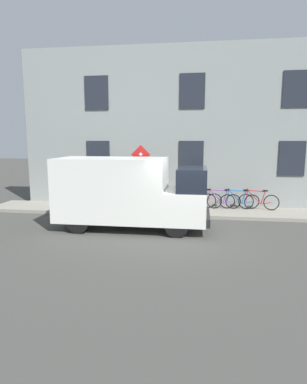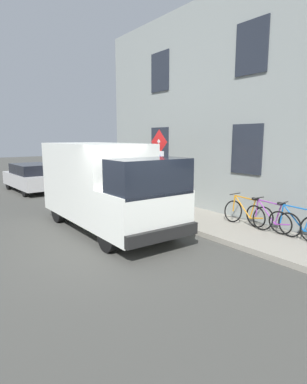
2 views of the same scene
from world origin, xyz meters
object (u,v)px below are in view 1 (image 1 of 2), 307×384
(sign_post_stacked, at_px, (141,173))
(bicycle_purple, at_px, (221,200))
(bicycle_red, at_px, (258,201))
(bicycle_orange, at_px, (202,200))
(bicycle_blue, at_px, (239,201))
(pedestrian, at_px, (84,187))
(delivery_van, at_px, (129,191))

(sign_post_stacked, xyz_separation_m, bicycle_purple, (1.30, -3.30, -1.29))
(bicycle_red, xyz_separation_m, bicycle_orange, (-0.00, 2.40, 0.00))
(bicycle_purple, xyz_separation_m, bicycle_orange, (-0.00, 0.80, 0.00))
(bicycle_blue, height_order, pedestrian, pedestrian)
(bicycle_purple, height_order, bicycle_orange, same)
(delivery_van, bearing_deg, sign_post_stacked, 87.30)
(pedestrian, bearing_deg, bicycle_red, 73.96)
(sign_post_stacked, distance_m, bicycle_orange, 3.10)
(bicycle_red, distance_m, pedestrian, 7.58)
(bicycle_red, bearing_deg, pedestrian, 10.51)
(sign_post_stacked, relative_size, pedestrian, 1.55)
(bicycle_blue, relative_size, bicycle_purple, 1.00)
(bicycle_red, xyz_separation_m, bicycle_purple, (-0.00, 1.60, 0.00))
(sign_post_stacked, relative_size, bicycle_purple, 1.55)
(sign_post_stacked, xyz_separation_m, bicycle_orange, (1.30, -2.50, -1.29))
(bicycle_purple, bearing_deg, sign_post_stacked, 23.55)
(delivery_van, xyz_separation_m, bicycle_orange, (3.20, -2.60, -0.82))
(bicycle_blue, bearing_deg, bicycle_orange, -4.58)
(bicycle_orange, bearing_deg, bicycle_red, -179.65)
(sign_post_stacked, bearing_deg, bicycle_red, -75.12)
(sign_post_stacked, height_order, delivery_van, sign_post_stacked)
(bicycle_purple, height_order, pedestrian, pedestrian)
(bicycle_orange, bearing_deg, pedestrian, 8.63)
(sign_post_stacked, bearing_deg, bicycle_orange, -62.52)
(bicycle_red, relative_size, bicycle_blue, 1.00)
(delivery_van, distance_m, bicycle_blue, 5.34)
(bicycle_red, relative_size, bicycle_orange, 1.00)
(bicycle_red, height_order, bicycle_blue, same)
(delivery_van, height_order, bicycle_purple, delivery_van)
(delivery_van, xyz_separation_m, bicycle_purple, (3.20, -3.40, -0.82))
(bicycle_blue, relative_size, bicycle_orange, 1.00)
(bicycle_purple, xyz_separation_m, pedestrian, (-0.75, 5.92, 0.56))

